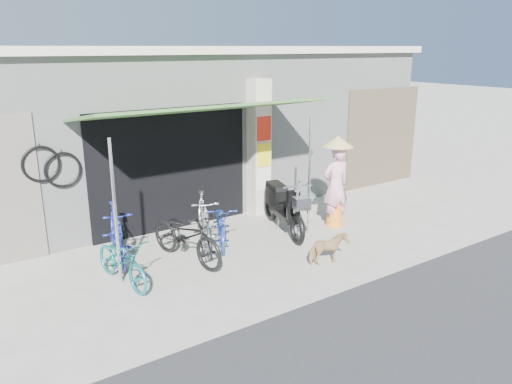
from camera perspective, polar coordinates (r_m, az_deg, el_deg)
ground at (r=9.15m, az=4.61°, el=-7.28°), size 80.00×80.00×0.00m
bicycle_shop at (r=12.87m, az=-9.70°, el=7.94°), size 12.30×5.30×3.66m
shop_pillar at (r=11.07m, az=0.26°, el=5.07°), size 0.42×0.44×3.00m
awning at (r=9.31m, az=-5.84°, el=9.19°), size 4.60×1.88×2.72m
neighbour_right at (r=13.94m, az=14.18°, el=6.08°), size 2.60×0.06×2.60m
bike_teal at (r=8.23m, az=-15.06°, el=-7.61°), size 0.74×1.56×0.79m
bike_blue at (r=9.09m, az=-15.64°, el=-4.57°), size 0.80×1.75×1.01m
bike_black at (r=8.82m, az=-7.94°, el=-4.93°), size 1.00×1.92×0.96m
bike_silver at (r=9.36m, az=-6.02°, el=-3.34°), size 1.10×1.79×1.04m
bike_navy at (r=9.52m, az=-4.00°, el=-3.66°), size 1.18×1.63×0.82m
street_dog at (r=8.76m, az=8.27°, el=-6.47°), size 0.71×0.41×0.57m
moped at (r=10.15m, az=3.05°, el=-1.63°), size 0.81×2.02×1.17m
nun at (r=10.48m, az=9.12°, el=1.06°), size 0.67×0.64×1.91m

